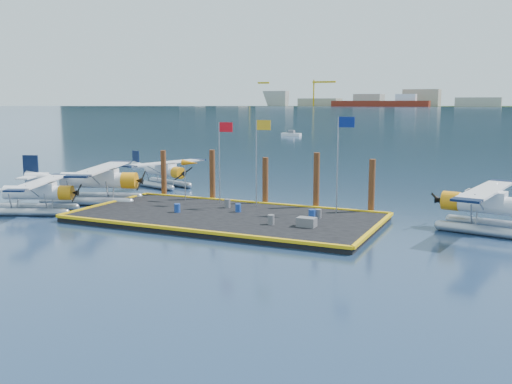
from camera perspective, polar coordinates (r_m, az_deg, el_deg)
ground at (r=38.25m, az=-3.01°, el=-2.88°), size 4000.00×4000.00×0.00m
dock at (r=38.21m, az=-3.02°, el=-2.59°), size 20.00×10.00×0.40m
dock_bumpers at (r=38.16m, az=-3.02°, el=-2.16°), size 20.25×10.25×0.18m
seaplane_a at (r=43.43m, az=-21.11°, el=-0.25°), size 8.01×8.45×3.07m
seaplane_b at (r=46.26m, az=-15.65°, el=0.92°), size 9.76×10.38×3.74m
seaplane_c at (r=53.73m, az=-9.25°, el=1.94°), size 8.17×8.70×3.13m
seaplane_d at (r=37.35m, az=22.57°, el=-1.46°), size 9.11×9.96×3.52m
drum_0 at (r=40.71m, az=-2.88°, el=-1.14°), size 0.44×0.44×0.62m
drum_1 at (r=35.14m, az=1.51°, el=-2.78°), size 0.42×0.42×0.60m
drum_2 at (r=36.89m, az=5.61°, el=-2.23°), size 0.44×0.44×0.62m
drum_3 at (r=39.31m, az=-7.88°, el=-1.60°), size 0.42×0.42×0.59m
drum_4 at (r=37.22m, az=6.25°, el=-2.17°), size 0.42×0.42×0.59m
drum_5 at (r=39.08m, az=-1.80°, el=-1.60°), size 0.40×0.40×0.56m
crate at (r=34.65m, az=5.08°, el=-3.01°), size 1.13×0.75×0.56m
flagpole_red at (r=42.01m, az=-3.44°, el=4.25°), size 1.14×0.08×6.00m
flagpole_yellow at (r=40.68m, az=0.30°, el=4.27°), size 1.14×0.08×6.20m
flagpole_blue at (r=38.60m, az=8.46°, el=4.17°), size 1.14×0.08×6.50m
windsock at (r=43.46m, az=-6.61°, el=2.82°), size 1.40×0.44×3.12m
piling_0 at (r=46.80m, az=-9.21°, el=1.69°), size 0.44×0.44×4.00m
piling_1 at (r=44.46m, az=-4.39°, el=1.53°), size 0.44×0.44×4.20m
piling_2 at (r=42.51m, az=0.93°, el=0.93°), size 0.44×0.44×3.80m
piling_3 at (r=41.05m, az=6.06°, el=0.95°), size 0.44×0.44×4.30m
piling_4 at (r=40.00m, az=11.49°, el=0.38°), size 0.44×0.44×4.00m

